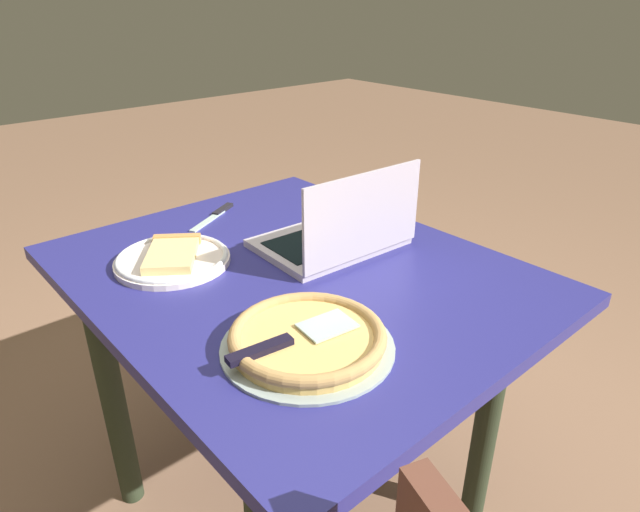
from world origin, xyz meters
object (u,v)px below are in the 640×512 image
Objects in this scene: pizza_tray at (307,339)px; pizza_plate at (173,258)px; table_knife at (216,214)px; laptop at (338,234)px; dining_table at (295,316)px.

pizza_plate is at bearing -177.66° from pizza_tray.
pizza_tray is at bearing -18.11° from table_knife.
pizza_tray is at bearing 2.34° from pizza_plate.
laptop is 0.42m from pizza_tray.
pizza_plate is at bearing -120.50° from laptop.
table_knife is (-0.39, -0.11, -0.04)m from laptop.
table_knife is (-0.66, 0.22, -0.02)m from pizza_tray.
pizza_tray reaches higher than pizza_plate.
laptop is at bearing 15.18° from table_knife.
laptop is (-0.01, 0.15, 0.17)m from dining_table.
pizza_plate is (-0.20, -0.34, -0.03)m from laptop.
dining_table is 5.42× the size of table_knife.
pizza_tray is (0.26, -0.18, 0.15)m from dining_table.
pizza_tray is 0.69m from table_knife.
laptop is 0.40m from pizza_plate.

